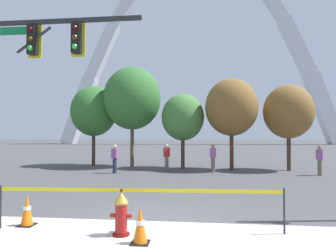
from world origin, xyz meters
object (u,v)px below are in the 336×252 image
object	(u,v)px
pedestrian_walking_right	(167,157)
traffic_cone_by_hydrant	(140,225)
pedestrian_standing_center	(213,158)
traffic_signal_gantry	(24,72)
monument_arch	(196,51)
pedestrian_near_trees	(320,160)
fire_hydrant	(121,213)
traffic_cone_mid_sidewalk	(27,211)
pedestrian_walking_left	(115,158)

from	to	relation	value
pedestrian_walking_right	traffic_cone_by_hydrant	bearing A→B (deg)	-85.91
pedestrian_standing_center	pedestrian_walking_right	distance (m)	2.72
traffic_signal_gantry	monument_arch	bearing A→B (deg)	85.99
monument_arch	pedestrian_near_trees	bearing A→B (deg)	-81.86
fire_hydrant	traffic_signal_gantry	distance (m)	5.67
traffic_cone_mid_sidewalk	fire_hydrant	bearing A→B (deg)	-10.06
traffic_cone_mid_sidewalk	pedestrian_walking_right	world-z (taller)	pedestrian_walking_right
traffic_cone_mid_sidewalk	traffic_signal_gantry	size ratio (longest dim) A/B	0.12
pedestrian_walking_left	pedestrian_standing_center	xyz separation A→B (m)	(5.45, 1.03, 0.00)
pedestrian_walking_left	pedestrian_standing_center	size ratio (longest dim) A/B	1.00
pedestrian_near_trees	pedestrian_walking_right	bearing A→B (deg)	172.60
fire_hydrant	pedestrian_walking_right	bearing A→B (deg)	91.75
traffic_signal_gantry	pedestrian_standing_center	xyz separation A→B (m)	(6.04, 8.82, -3.25)
pedestrian_standing_center	pedestrian_near_trees	size ratio (longest dim) A/B	1.00
traffic_cone_by_hydrant	pedestrian_walking_right	world-z (taller)	pedestrian_walking_right
traffic_cone_by_hydrant	pedestrian_near_trees	bearing A→B (deg)	55.81
monument_arch	pedestrian_walking_right	distance (m)	54.44
pedestrian_near_trees	traffic_signal_gantry	bearing A→B (deg)	-145.07
traffic_cone_mid_sidewalk	pedestrian_standing_center	world-z (taller)	pedestrian_standing_center
traffic_cone_mid_sidewalk	monument_arch	size ratio (longest dim) A/B	0.01
fire_hydrant	monument_arch	world-z (taller)	monument_arch
traffic_signal_gantry	pedestrian_walking_left	world-z (taller)	traffic_signal_gantry
monument_arch	pedestrian_walking_right	world-z (taller)	monument_arch
traffic_cone_by_hydrant	traffic_signal_gantry	world-z (taller)	traffic_signal_gantry
traffic_cone_by_hydrant	traffic_signal_gantry	size ratio (longest dim) A/B	0.12
pedestrian_walking_left	pedestrian_near_trees	bearing A→B (deg)	1.51
pedestrian_standing_center	pedestrian_walking_right	world-z (taller)	same
pedestrian_walking_right	pedestrian_near_trees	size ratio (longest dim) A/B	1.00
pedestrian_near_trees	monument_arch	bearing A→B (deg)	98.14
monument_arch	pedestrian_walking_left	size ratio (longest dim) A/B	39.49
pedestrian_walking_right	pedestrian_near_trees	distance (m)	8.30
traffic_cone_mid_sidewalk	pedestrian_walking_left	bearing A→B (deg)	94.22
traffic_cone_by_hydrant	pedestrian_near_trees	xyz separation A→B (m)	(7.38, 10.86, 0.46)
pedestrian_walking_right	pedestrian_near_trees	xyz separation A→B (m)	(8.23, -1.07, 0.00)
traffic_signal_gantry	pedestrian_walking_left	bearing A→B (deg)	85.70
traffic_cone_mid_sidewalk	monument_arch	distance (m)	65.05
traffic_cone_mid_sidewalk	traffic_signal_gantry	world-z (taller)	traffic_signal_gantry
fire_hydrant	traffic_cone_mid_sidewalk	distance (m)	2.43
fire_hydrant	traffic_signal_gantry	xyz separation A→B (m)	(-3.69, 2.34, 3.60)
traffic_signal_gantry	traffic_cone_mid_sidewalk	bearing A→B (deg)	-55.75
traffic_cone_by_hydrant	pedestrian_walking_right	size ratio (longest dim) A/B	0.46
traffic_cone_by_hydrant	pedestrian_standing_center	size ratio (longest dim) A/B	0.46
traffic_cone_by_hydrant	monument_arch	size ratio (longest dim) A/B	0.01
fire_hydrant	monument_arch	bearing A→B (deg)	89.55
pedestrian_near_trees	traffic_cone_mid_sidewalk	bearing A→B (deg)	-135.77
traffic_cone_by_hydrant	traffic_cone_mid_sidewalk	bearing A→B (deg)	163.44
fire_hydrant	monument_arch	xyz separation A→B (m)	(0.49, 62.06, 20.49)
fire_hydrant	traffic_cone_mid_sidewalk	world-z (taller)	fire_hydrant
pedestrian_walking_left	monument_arch	bearing A→B (deg)	86.04
traffic_signal_gantry	pedestrian_near_trees	bearing A→B (deg)	34.93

